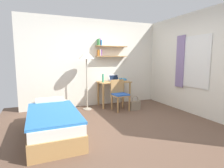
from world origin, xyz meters
name	(u,v)px	position (x,y,z in m)	size (l,w,h in m)	color
ground_plane	(126,126)	(0.00, 0.00, 0.00)	(5.28, 5.28, 0.00)	brown
wall_back	(97,63)	(0.01, 2.02, 1.31)	(4.40, 0.27, 2.60)	silver
wall_right	(199,64)	(2.02, 0.02, 1.30)	(0.10, 4.40, 2.60)	silver
bed	(53,122)	(-1.46, 0.18, 0.24)	(0.86, 1.94, 0.54)	#B2844C
desk	(114,86)	(0.45, 1.70, 0.59)	(0.95, 0.55, 0.75)	#B2844C
desk_chair	(119,93)	(0.40, 1.20, 0.47)	(0.46, 0.45, 0.84)	#B2844C
standing_lamp	(86,58)	(-0.42, 1.59, 1.46)	(0.43, 0.43, 1.65)	#B2A893
laptop	(114,79)	(0.49, 1.78, 0.80)	(0.32, 0.22, 0.19)	#B7BABF
water_bottle	(103,78)	(0.08, 1.66, 0.87)	(0.06, 0.06, 0.24)	#42A87F
book_stack	(123,80)	(0.76, 1.73, 0.78)	(0.19, 0.25, 0.07)	orange
handbag	(135,105)	(0.80, 1.02, 0.14)	(0.29, 0.12, 0.40)	gray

